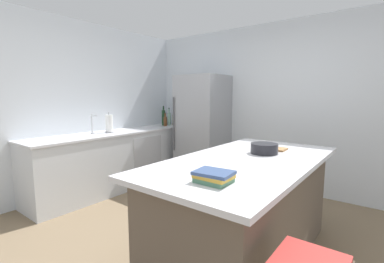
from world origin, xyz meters
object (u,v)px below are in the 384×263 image
Objects in this scene: kitchen_island at (245,208)px; syrup_bottle at (165,121)px; refrigerator at (203,129)px; mixing_bowl at (264,148)px; cutting_board at (269,148)px; paper_towel_roll at (109,124)px; sink_faucet at (92,124)px; wine_bottle at (163,117)px; cookbook_stack at (214,177)px; olive_oil_bottle at (174,119)px; gin_bottle at (169,119)px.

syrup_bottle reaches higher than kitchen_island.
syrup_bottle is at bearing -170.63° from refrigerator.
mixing_bowl reaches higher than cutting_board.
mixing_bowl is 0.25m from cutting_board.
kitchen_island is at bearing -8.02° from paper_towel_roll.
refrigerator is 6.07× the size of sink_faucet.
wine_bottle is 1.47× the size of cookbook_stack.
mixing_bowl is at bearing -26.34° from syrup_bottle.
sink_faucet is at bearing -93.30° from olive_oil_bottle.
wine_bottle is at bearing 138.83° from cookbook_stack.
refrigerator is 7.13× the size of cookbook_stack.
olive_oil_bottle is 1.09× the size of cookbook_stack.
syrup_bottle is 2.74m from mixing_bowl.
gin_bottle is at bearing 151.03° from mixing_bowl.
paper_towel_roll is 1.18m from syrup_bottle.
sink_faucet is 0.26m from paper_towel_roll.
wine_bottle reaches higher than gin_bottle.
kitchen_island is at bearing -36.36° from olive_oil_bottle.
olive_oil_bottle is at bearing 86.70° from sink_faucet.
gin_bottle is 0.12m from wine_bottle.
wine_bottle is 1.45× the size of mixing_bowl.
gin_bottle is at bearing 145.54° from kitchen_island.
refrigerator is at bearing 134.99° from kitchen_island.
gin_bottle is at bearing 176.23° from refrigerator.
refrigerator is 5.33× the size of cutting_board.
mixing_bowl is at bearing -31.00° from olive_oil_bottle.
refrigerator is at bearing -3.77° from gin_bottle.
cookbook_stack is at bearing -41.51° from syrup_bottle.
paper_towel_roll reaches higher than mixing_bowl.
cutting_board is (2.54, -1.05, -0.14)m from wine_bottle.
mixing_bowl reaches higher than cookbook_stack.
gin_bottle is (0.02, 1.35, -0.01)m from paper_towel_roll.
sink_faucet is at bearing -100.00° from paper_towel_roll.
sink_faucet is 0.96× the size of paper_towel_roll.
syrup_bottle is (-0.77, -0.13, 0.10)m from refrigerator.
syrup_bottle is at bearing 84.76° from sink_faucet.
kitchen_island is at bearing -32.24° from syrup_bottle.
refrigerator reaches higher than cutting_board.
kitchen_island is 2.62m from sink_faucet.
refrigerator is at bearing 9.37° from syrup_bottle.
cutting_board is at bearing 100.27° from mixing_bowl.
refrigerator is (-1.65, 1.65, 0.44)m from kitchen_island.
syrup_bottle reaches higher than cutting_board.
gin_bottle is at bearing 155.12° from cutting_board.
olive_oil_bottle is 0.22m from wine_bottle.
refrigerator reaches higher than paper_towel_roll.
wine_bottle is at bearing 153.26° from mixing_bowl.
gin_bottle reaches higher than syrup_bottle.
refrigerator is 1.97m from cutting_board.
paper_towel_roll is 0.83× the size of wine_bottle.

